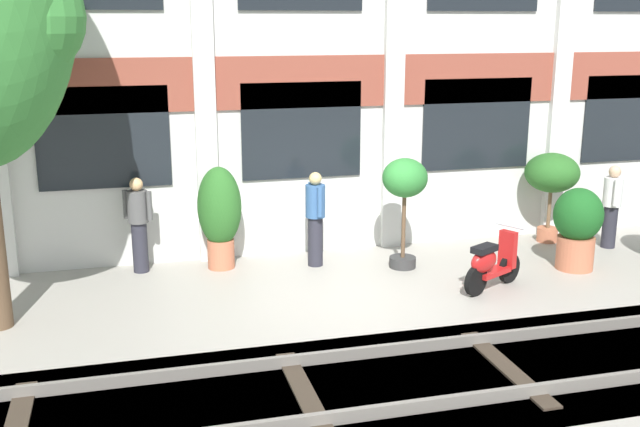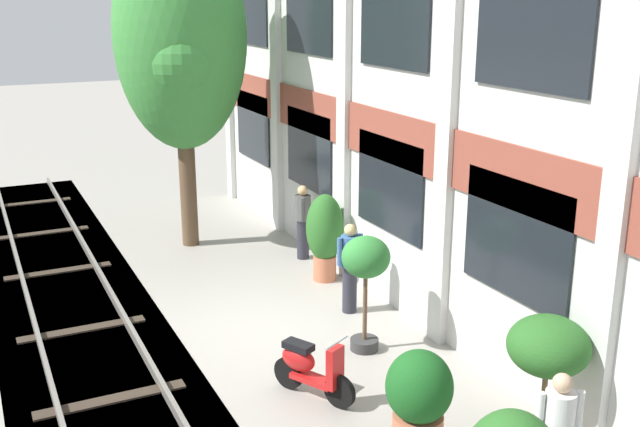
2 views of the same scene
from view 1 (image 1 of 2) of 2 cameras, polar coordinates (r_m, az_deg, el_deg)
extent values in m
plane|color=#9E998E|center=(11.56, 1.51, -6.48)|extent=(80.00, 80.00, 0.00)
cube|color=silver|center=(13.44, -1.71, 12.20)|extent=(16.91, 0.50, 7.20)
cube|color=brown|center=(13.21, -1.42, 9.99)|extent=(16.91, 0.06, 0.90)
cube|color=silver|center=(12.86, -8.91, 11.93)|extent=(0.36, 0.16, 7.20)
cube|color=silver|center=(13.63, 5.69, 12.17)|extent=(0.36, 0.16, 7.20)
cube|color=silver|center=(15.14, 18.05, 11.77)|extent=(0.36, 0.16, 7.20)
cube|color=black|center=(12.95, -16.18, 5.55)|extent=(2.16, 0.04, 1.70)
cube|color=black|center=(13.30, -1.39, 6.33)|extent=(2.16, 0.04, 1.70)
cube|color=black|center=(14.45, 11.86, 6.69)|extent=(2.16, 0.04, 1.70)
cube|color=black|center=(16.24, 22.69, 6.71)|extent=(2.16, 0.04, 1.70)
cube|color=#423F3A|center=(9.19, 6.54, -13.35)|extent=(24.91, 2.80, 0.28)
cube|color=slate|center=(8.50, 8.39, -14.21)|extent=(24.91, 0.07, 0.15)
cube|color=slate|center=(9.70, 5.02, -10.33)|extent=(24.91, 0.07, 0.15)
cube|color=#382D23|center=(8.78, -1.20, -13.50)|extent=(0.24, 2.10, 0.03)
cube|color=#382D23|center=(9.63, 14.03, -11.30)|extent=(0.24, 2.10, 0.03)
sphere|color=#388438|center=(10.38, -21.74, 13.76)|extent=(1.55, 1.55, 1.55)
cylinder|color=#B76647|center=(15.07, 16.92, -1.54)|extent=(0.39, 0.39, 0.27)
cylinder|color=brown|center=(14.92, 17.09, 0.68)|extent=(0.07, 0.07, 0.93)
ellipsoid|color=#286023|center=(14.80, 17.26, 2.99)|extent=(1.02, 1.02, 0.74)
cylinder|color=#B76647|center=(12.99, -7.55, -3.04)|extent=(0.46, 0.46, 0.50)
ellipsoid|color=#286023|center=(12.76, -7.67, 0.53)|extent=(0.74, 0.74, 1.37)
sphere|color=#DB2866|center=(12.66, -7.74, 2.48)|extent=(0.41, 0.41, 0.41)
cylinder|color=#B76647|center=(13.53, 18.85, -2.84)|extent=(0.63, 0.63, 0.57)
ellipsoid|color=#19561E|center=(13.36, 19.09, -0.08)|extent=(0.83, 0.83, 0.91)
cylinder|color=#333333|center=(13.02, 6.31, -3.70)|extent=(0.46, 0.46, 0.18)
cylinder|color=brown|center=(12.82, 6.40, -0.63)|extent=(0.07, 0.07, 1.26)
ellipsoid|color=#2D7A33|center=(12.64, 6.49, 2.72)|extent=(0.77, 0.77, 0.66)
cylinder|color=black|center=(12.55, 14.22, -4.06)|extent=(0.47, 0.30, 0.48)
cylinder|color=black|center=(11.84, 11.79, -5.04)|extent=(0.47, 0.30, 0.48)
cube|color=red|center=(12.17, 13.02, -4.37)|extent=(0.71, 0.53, 0.08)
ellipsoid|color=red|center=(11.89, 12.37, -3.56)|extent=(0.62, 0.49, 0.36)
cube|color=black|center=(11.83, 12.42, -2.64)|extent=(0.49, 0.40, 0.10)
cube|color=red|center=(12.38, 14.11, -2.65)|extent=(0.24, 0.30, 0.60)
cylinder|color=#B7B7BF|center=(12.29, 14.27, -0.94)|extent=(0.26, 0.46, 0.03)
cylinder|color=#282833|center=(12.94, -0.36, -2.12)|extent=(0.26, 0.26, 0.87)
cylinder|color=#33598C|center=(12.76, -0.36, 0.96)|extent=(0.34, 0.34, 0.56)
sphere|color=tan|center=(12.67, -0.36, 2.68)|extent=(0.22, 0.22, 0.22)
cylinder|color=#33598C|center=(12.95, -0.70, 1.29)|extent=(0.09, 0.09, 0.51)
cylinder|color=#33598C|center=(12.55, -0.01, 0.86)|extent=(0.09, 0.09, 0.51)
cylinder|color=#282833|center=(15.00, 21.19, -0.93)|extent=(0.26, 0.26, 0.80)
cylinder|color=silver|center=(14.84, 21.42, 1.56)|extent=(0.34, 0.34, 0.54)
sphere|color=tan|center=(14.77, 21.55, 2.99)|extent=(0.22, 0.22, 0.22)
cylinder|color=silver|center=(14.63, 21.63, 1.47)|extent=(0.09, 0.09, 0.48)
cylinder|color=silver|center=(15.05, 21.24, 1.84)|extent=(0.09, 0.09, 0.48)
cylinder|color=#282833|center=(12.98, -13.55, -2.50)|extent=(0.26, 0.26, 0.87)
cylinder|color=#4C4C4C|center=(12.80, -13.73, 0.51)|extent=(0.34, 0.34, 0.54)
sphere|color=tan|center=(12.71, -13.83, 2.17)|extent=(0.22, 0.22, 0.22)
cylinder|color=#4C4C4C|center=(12.89, -14.60, 0.69)|extent=(0.09, 0.09, 0.49)
cylinder|color=#4C4C4C|center=(12.69, -12.87, 0.57)|extent=(0.09, 0.09, 0.49)
camera|label=2|loc=(15.40, 53.67, 13.89)|focal=42.00mm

